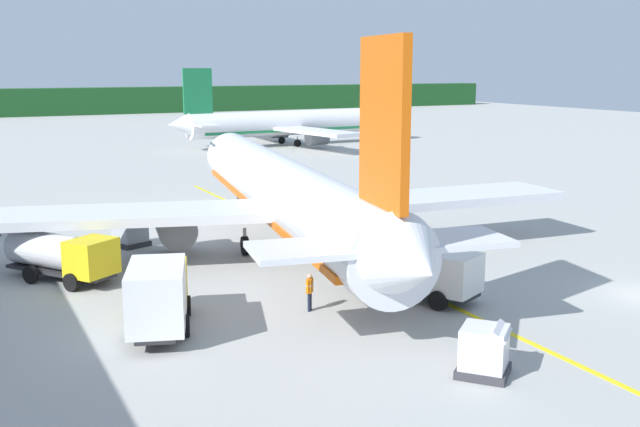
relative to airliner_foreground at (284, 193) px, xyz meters
name	(u,v)px	position (x,y,z in m)	size (l,w,h in m)	color
ground	(264,173)	(11.61, 31.46, -3.49)	(240.00, 320.00, 0.20)	#A8A8A3
distant_treeline	(86,101)	(11.61, 137.66, -0.39)	(216.00, 6.00, 6.01)	#19471E
airliner_foreground	(284,193)	(0.00, 0.00, 0.00)	(34.50, 41.57, 11.90)	silver
airliner_mid_apron	(294,123)	(25.77, 54.84, -0.38)	(37.00, 30.68, 10.55)	white
service_truck_fuel	(412,266)	(1.52, -11.52, -1.90)	(4.76, 6.62, 2.61)	white
service_truck_baggage	(158,293)	(-10.46, -10.89, -1.76)	(3.89, 6.21, 2.99)	yellow
service_truck_pushback	(62,254)	(-12.95, -1.36, -1.99)	(5.18, 6.22, 2.40)	yellow
cargo_container_mid	(485,351)	(-1.32, -20.44, -2.50)	(2.47, 2.47, 1.90)	#333338
cargo_container_far	(130,231)	(-8.18, 4.75, -2.49)	(2.35, 2.35, 1.92)	#333338
crew_marshaller	(400,241)	(4.86, -5.19, -2.39)	(0.48, 0.48, 1.70)	#191E33
crew_loader_left	(425,240)	(6.44, -5.40, -2.45)	(0.63, 0.24, 1.61)	#191E33
crew_loader_right	(310,289)	(-3.77, -11.28, -2.37)	(0.47, 0.49, 1.72)	#191E33
apron_guide_line	(354,260)	(2.33, -4.44, -3.39)	(0.30, 60.00, 0.01)	yellow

